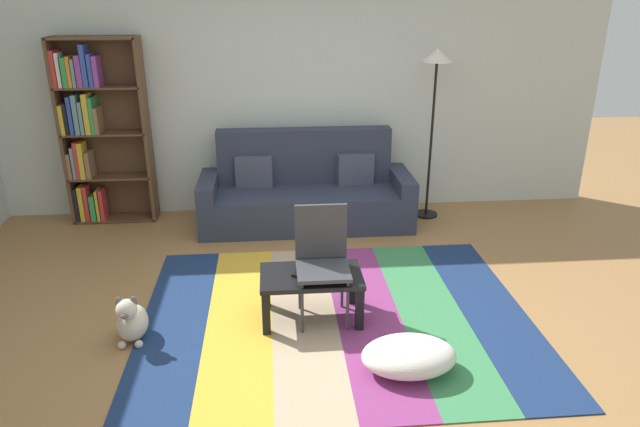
# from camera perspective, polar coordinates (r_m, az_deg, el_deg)

# --- Properties ---
(ground_plane) EXTENTS (14.00, 14.00, 0.00)m
(ground_plane) POSITION_cam_1_polar(r_m,az_deg,el_deg) (4.57, 0.29, -10.54)
(ground_plane) COLOR #9E7042
(back_wall) EXTENTS (6.80, 0.10, 2.70)m
(back_wall) POSITION_cam_1_polar(r_m,az_deg,el_deg) (6.50, -1.80, 12.03)
(back_wall) COLOR silver
(back_wall) RESTS_ON ground_plane
(rug) EXTENTS (3.03, 2.48, 0.01)m
(rug) POSITION_cam_1_polar(r_m,az_deg,el_deg) (4.60, 1.61, -10.24)
(rug) COLOR navy
(rug) RESTS_ON ground_plane
(couch) EXTENTS (2.26, 0.80, 1.00)m
(couch) POSITION_cam_1_polar(r_m,az_deg,el_deg) (6.24, -1.42, 2.01)
(couch) COLOR #2D3347
(couch) RESTS_ON ground_plane
(bookshelf) EXTENTS (0.90, 0.28, 1.97)m
(bookshelf) POSITION_cam_1_polar(r_m,az_deg,el_deg) (6.59, -21.52, 7.65)
(bookshelf) COLOR brown
(bookshelf) RESTS_ON ground_plane
(coffee_table) EXTENTS (0.78, 0.47, 0.38)m
(coffee_table) POSITION_cam_1_polar(r_m,az_deg,el_deg) (4.43, -0.88, -6.85)
(coffee_table) COLOR black
(coffee_table) RESTS_ON rug
(pouf) EXTENTS (0.64, 0.44, 0.23)m
(pouf) POSITION_cam_1_polar(r_m,az_deg,el_deg) (4.00, 8.83, -13.84)
(pouf) COLOR white
(pouf) RESTS_ON rug
(dog) EXTENTS (0.22, 0.35, 0.40)m
(dog) POSITION_cam_1_polar(r_m,az_deg,el_deg) (4.47, -18.23, -10.10)
(dog) COLOR beige
(dog) RESTS_ON ground_plane
(standing_lamp) EXTENTS (0.32, 0.32, 1.85)m
(standing_lamp) POSITION_cam_1_polar(r_m,az_deg,el_deg) (6.27, 11.44, 13.06)
(standing_lamp) COLOR black
(standing_lamp) RESTS_ON ground_plane
(tv_remote) EXTENTS (0.12, 0.15, 0.02)m
(tv_remote) POSITION_cam_1_polar(r_m,az_deg,el_deg) (4.41, -2.14, -5.85)
(tv_remote) COLOR black
(tv_remote) RESTS_ON coffee_table
(folding_chair) EXTENTS (0.40, 0.40, 0.90)m
(folding_chair) POSITION_cam_1_polar(r_m,az_deg,el_deg) (4.38, 0.20, -4.01)
(folding_chair) COLOR #38383D
(folding_chair) RESTS_ON ground_plane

